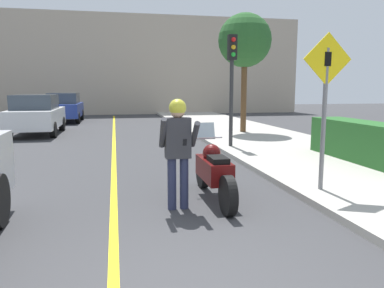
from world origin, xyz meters
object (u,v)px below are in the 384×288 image
Objects in this scene: crossing_sign at (325,97)px; parked_car_white at (37,114)px; motorcycle at (214,171)px; person_biker at (178,142)px; street_tree at (245,41)px; traffic_light at (232,69)px; parked_car_blue at (65,107)px.

crossing_sign reaches higher than parked_car_white.
person_biker is (-0.69, -0.38, 0.59)m from motorcycle.
street_tree is at bearing 64.80° from person_biker.
person_biker is 6.27m from traffic_light.
crossing_sign reaches higher than parked_car_blue.
parked_car_white is at bearing 141.10° from traffic_light.
person_biker is 0.42× the size of parked_car_blue.
crossing_sign is at bearing -100.57° from street_tree.
crossing_sign is 0.66× the size of parked_car_blue.
parked_car_white is (-6.84, 5.52, -1.67)m from traffic_light.
motorcycle is 17.32m from parked_car_blue.
traffic_light is 13.37m from parked_car_blue.
crossing_sign is 0.66× the size of parked_car_white.
person_biker reaches higher than parked_car_white.
crossing_sign is 0.80× the size of traffic_light.
street_tree reaches higher than motorcycle.
traffic_light reaches higher than parked_car_blue.
traffic_light reaches higher than person_biker.
parked_car_blue is (0.39, 6.08, 0.00)m from parked_car_white.
motorcycle is 2.36m from crossing_sign.
motorcycle is 5.84m from traffic_light.
crossing_sign is 18.10m from parked_car_blue.
traffic_light is (2.63, 5.50, 1.43)m from person_biker.
crossing_sign reaches higher than person_biker.
street_tree reaches higher than traffic_light.
traffic_light is at bearing 69.31° from motorcycle.
motorcycle is 11.72m from parked_car_white.
parked_car_white is at bearing 114.74° from motorcycle.
parked_car_blue is at bearing 111.04° from crossing_sign.
person_biker is 2.76m from crossing_sign.
crossing_sign is 5.33m from traffic_light.
parked_car_blue is at bearing 136.10° from street_tree.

